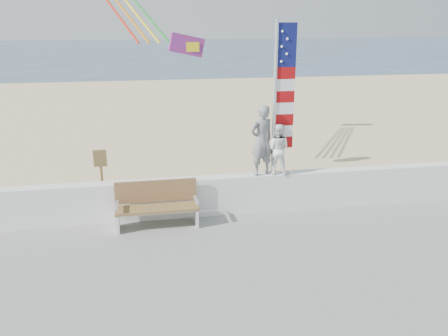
{
  "coord_description": "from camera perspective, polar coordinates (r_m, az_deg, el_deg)",
  "views": [
    {
      "loc": [
        -1.67,
        -8.26,
        4.57
      ],
      "look_at": [
        0.2,
        1.8,
        1.35
      ],
      "focal_mm": 38.0,
      "sensor_mm": 36.0,
      "label": 1
    }
  ],
  "objects": [
    {
      "name": "parafoil_kite",
      "position": [
        12.85,
        -4.42,
        14.52
      ],
      "size": [
        0.97,
        0.31,
        0.66
      ],
      "color": "red",
      "rests_on": "ground"
    },
    {
      "name": "sand",
      "position": [
        17.92,
        -4.84,
        2.76
      ],
      "size": [
        90.0,
        40.0,
        0.08
      ],
      "primitive_type": "cube",
      "color": "beige",
      "rests_on": "ground"
    },
    {
      "name": "seawall",
      "position": [
        11.12,
        -1.2,
        -3.29
      ],
      "size": [
        30.0,
        0.35,
        0.9
      ],
      "primitive_type": "cube",
      "color": "white",
      "rests_on": "boardwalk"
    },
    {
      "name": "sign",
      "position": [
        12.06,
        -14.55,
        -0.6
      ],
      "size": [
        0.32,
        0.07,
        1.46
      ],
      "color": "olive",
      "rests_on": "sand"
    },
    {
      "name": "adult",
      "position": [
        10.96,
        4.53,
        3.33
      ],
      "size": [
        0.7,
        0.57,
        1.65
      ],
      "primitive_type": "imported",
      "rotation": [
        0.0,
        0.0,
        3.48
      ],
      "color": "gray",
      "rests_on": "seawall"
    },
    {
      "name": "child",
      "position": [
        11.12,
        6.43,
        2.29
      ],
      "size": [
        0.71,
        0.64,
        1.2
      ],
      "primitive_type": "imported",
      "rotation": [
        0.0,
        0.0,
        2.75
      ],
      "color": "white",
      "rests_on": "seawall"
    },
    {
      "name": "bench",
      "position": [
        10.55,
        -8.08,
        -4.3
      ],
      "size": [
        1.8,
        0.57,
        1.0
      ],
      "color": "olive",
      "rests_on": "boardwalk"
    },
    {
      "name": "flag",
      "position": [
        10.86,
        6.79,
        9.0
      ],
      "size": [
        0.5,
        0.08,
        3.5
      ],
      "color": "white",
      "rests_on": "seawall"
    },
    {
      "name": "ground",
      "position": [
        9.59,
        0.8,
        -11.0
      ],
      "size": [
        220.0,
        220.0,
        0.0
      ],
      "primitive_type": "plane",
      "color": "#324A65",
      "rests_on": "ground"
    }
  ]
}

